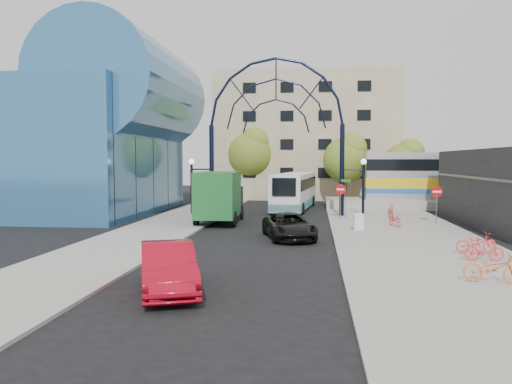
# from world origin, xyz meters

# --- Properties ---
(ground) EXTENTS (120.00, 120.00, 0.00)m
(ground) POSITION_xyz_m (0.00, 0.00, 0.00)
(ground) COLOR black
(ground) RESTS_ON ground
(sidewalk_east) EXTENTS (8.00, 56.00, 0.12)m
(sidewalk_east) POSITION_xyz_m (8.00, 4.00, 0.06)
(sidewalk_east) COLOR gray
(sidewalk_east) RESTS_ON ground
(plaza_west) EXTENTS (5.00, 50.00, 0.12)m
(plaza_west) POSITION_xyz_m (-6.50, 6.00, 0.06)
(plaza_west) COLOR gray
(plaza_west) RESTS_ON ground
(gateway_arch) EXTENTS (13.64, 0.44, 12.10)m
(gateway_arch) POSITION_xyz_m (0.00, 14.00, 8.56)
(gateway_arch) COLOR black
(gateway_arch) RESTS_ON ground
(stop_sign) EXTENTS (0.80, 0.07, 2.50)m
(stop_sign) POSITION_xyz_m (4.80, 12.00, 1.99)
(stop_sign) COLOR slate
(stop_sign) RESTS_ON sidewalk_east
(do_not_enter_sign) EXTENTS (0.76, 0.07, 2.48)m
(do_not_enter_sign) POSITION_xyz_m (11.00, 10.00, 1.98)
(do_not_enter_sign) COLOR slate
(do_not_enter_sign) RESTS_ON sidewalk_east
(street_name_sign) EXTENTS (0.70, 0.70, 2.80)m
(street_name_sign) POSITION_xyz_m (5.20, 12.60, 2.13)
(street_name_sign) COLOR slate
(street_name_sign) RESTS_ON sidewalk_east
(sandwich_board) EXTENTS (0.55, 0.61, 0.99)m
(sandwich_board) POSITION_xyz_m (5.60, 5.98, 0.74)
(sandwich_board) COLOR white
(sandwich_board) RESTS_ON sidewalk_east
(transit_hall) EXTENTS (16.50, 18.00, 14.50)m
(transit_hall) POSITION_xyz_m (-15.30, 15.00, 6.70)
(transit_hall) COLOR teal
(transit_hall) RESTS_ON ground
(apartment_block) EXTENTS (20.00, 12.10, 14.00)m
(apartment_block) POSITION_xyz_m (2.00, 34.97, 7.00)
(apartment_block) COLOR tan
(apartment_block) RESTS_ON ground
(train_platform) EXTENTS (32.00, 5.00, 0.80)m
(train_platform) POSITION_xyz_m (20.00, 22.00, 0.40)
(train_platform) COLOR gray
(train_platform) RESTS_ON ground
(train_car) EXTENTS (25.10, 3.05, 4.20)m
(train_car) POSITION_xyz_m (20.00, 22.00, 2.90)
(train_car) COLOR #B7B7BC
(train_car) RESTS_ON train_platform
(tree_north_a) EXTENTS (4.48, 4.48, 7.00)m
(tree_north_a) POSITION_xyz_m (6.12, 25.93, 4.61)
(tree_north_a) COLOR #382314
(tree_north_a) RESTS_ON ground
(tree_north_b) EXTENTS (5.12, 5.12, 8.00)m
(tree_north_b) POSITION_xyz_m (-3.88, 29.93, 5.27)
(tree_north_b) COLOR #382314
(tree_north_b) RESTS_ON ground
(tree_north_c) EXTENTS (4.16, 4.16, 6.50)m
(tree_north_c) POSITION_xyz_m (12.12, 27.93, 4.28)
(tree_north_c) COLOR #382314
(tree_north_c) RESTS_ON ground
(city_bus) EXTENTS (3.67, 11.66, 3.15)m
(city_bus) POSITION_xyz_m (1.20, 19.88, 1.65)
(city_bus) COLOR white
(city_bus) RESTS_ON ground
(green_truck) EXTENTS (2.93, 7.07, 3.52)m
(green_truck) POSITION_xyz_m (-3.49, 9.56, 1.76)
(green_truck) COLOR black
(green_truck) RESTS_ON ground
(black_suv) EXTENTS (3.54, 5.49, 1.41)m
(black_suv) POSITION_xyz_m (1.59, 3.00, 0.70)
(black_suv) COLOR black
(black_suv) RESTS_ON ground
(red_sedan) EXTENTS (3.22, 5.10, 1.59)m
(red_sedan) POSITION_xyz_m (-1.77, -8.48, 0.79)
(red_sedan) COLOR #AB0A1D
(red_sedan) RESTS_ON ground
(bike_near_a) EXTENTS (1.01, 1.84, 0.92)m
(bike_near_a) POSITION_xyz_m (8.06, 8.17, 0.58)
(bike_near_a) COLOR #FD3232
(bike_near_a) RESTS_ON sidewalk_east
(bike_near_b) EXTENTS (0.65, 1.87, 1.10)m
(bike_near_b) POSITION_xyz_m (8.42, 12.43, 0.67)
(bike_near_b) COLOR #F54931
(bike_near_b) RESTS_ON sidewalk_east
(bike_far_a) EXTENTS (1.87, 0.83, 0.95)m
(bike_far_a) POSITION_xyz_m (10.18, -0.93, 0.59)
(bike_far_a) COLOR red
(bike_far_a) RESTS_ON sidewalk_east
(bike_far_b) EXTENTS (1.59, 0.48, 0.95)m
(bike_far_b) POSITION_xyz_m (9.95, -2.69, 0.59)
(bike_far_b) COLOR red
(bike_far_b) RESTS_ON sidewalk_east
(bike_far_c) EXTENTS (1.99, 0.92, 1.01)m
(bike_far_c) POSITION_xyz_m (9.02, -6.51, 0.62)
(bike_far_c) COLOR orange
(bike_far_c) RESTS_ON sidewalk_east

